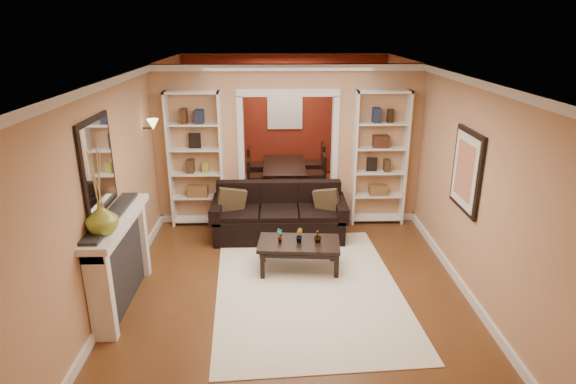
{
  "coord_description": "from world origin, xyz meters",
  "views": [
    {
      "loc": [
        -0.2,
        -6.79,
        3.33
      ],
      "look_at": [
        -0.05,
        -0.8,
        1.22
      ],
      "focal_mm": 30.0,
      "sensor_mm": 36.0,
      "label": 1
    }
  ],
  "objects_px": {
    "fireplace": "(122,262)",
    "coffee_table": "(299,256)",
    "dining_table": "(286,177)",
    "sofa": "(279,212)",
    "bookshelf_right": "(380,159)",
    "bookshelf_left": "(196,160)"
  },
  "relations": [
    {
      "from": "fireplace",
      "to": "coffee_table",
      "type": "bearing_deg",
      "value": 20.31
    },
    {
      "from": "coffee_table",
      "to": "dining_table",
      "type": "xyz_separation_m",
      "value": [
        -0.11,
        3.51,
        0.06
      ]
    },
    {
      "from": "sofa",
      "to": "bookshelf_right",
      "type": "relative_size",
      "value": 0.94
    },
    {
      "from": "sofa",
      "to": "bookshelf_right",
      "type": "height_order",
      "value": "bookshelf_right"
    },
    {
      "from": "bookshelf_right",
      "to": "sofa",
      "type": "bearing_deg",
      "value": -161.31
    },
    {
      "from": "coffee_table",
      "to": "bookshelf_left",
      "type": "height_order",
      "value": "bookshelf_left"
    },
    {
      "from": "bookshelf_left",
      "to": "dining_table",
      "type": "xyz_separation_m",
      "value": [
        1.54,
        1.8,
        -0.88
      ]
    },
    {
      "from": "dining_table",
      "to": "fireplace",
      "type": "bearing_deg",
      "value": 154.29
    },
    {
      "from": "bookshelf_right",
      "to": "bookshelf_left",
      "type": "bearing_deg",
      "value": 180.0
    },
    {
      "from": "bookshelf_left",
      "to": "dining_table",
      "type": "relative_size",
      "value": 1.49
    },
    {
      "from": "bookshelf_left",
      "to": "bookshelf_right",
      "type": "distance_m",
      "value": 3.1
    },
    {
      "from": "sofa",
      "to": "bookshelf_left",
      "type": "relative_size",
      "value": 0.94
    },
    {
      "from": "coffee_table",
      "to": "bookshelf_right",
      "type": "height_order",
      "value": "bookshelf_right"
    },
    {
      "from": "fireplace",
      "to": "dining_table",
      "type": "height_order",
      "value": "fireplace"
    },
    {
      "from": "bookshelf_left",
      "to": "bookshelf_right",
      "type": "relative_size",
      "value": 1.0
    },
    {
      "from": "bookshelf_left",
      "to": "dining_table",
      "type": "bearing_deg",
      "value": 49.33
    },
    {
      "from": "coffee_table",
      "to": "dining_table",
      "type": "distance_m",
      "value": 3.52
    },
    {
      "from": "sofa",
      "to": "dining_table",
      "type": "relative_size",
      "value": 1.4
    },
    {
      "from": "coffee_table",
      "to": "fireplace",
      "type": "height_order",
      "value": "fireplace"
    },
    {
      "from": "fireplace",
      "to": "dining_table",
      "type": "distance_m",
      "value": 4.81
    },
    {
      "from": "coffee_table",
      "to": "bookshelf_right",
      "type": "bearing_deg",
      "value": 54.46
    },
    {
      "from": "sofa",
      "to": "dining_table",
      "type": "distance_m",
      "value": 2.39
    }
  ]
}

